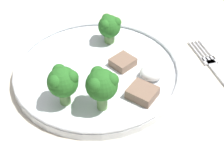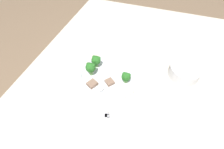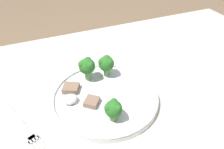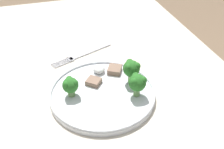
# 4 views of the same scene
# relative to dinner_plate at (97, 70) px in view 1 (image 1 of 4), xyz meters

# --- Properties ---
(table) EXTENTS (1.35, 0.97, 0.73)m
(table) POSITION_rel_dinner_plate_xyz_m (-0.01, 0.10, -0.10)
(table) COLOR beige
(table) RESTS_ON ground_plane
(dinner_plate) EXTENTS (0.26, 0.26, 0.02)m
(dinner_plate) POSITION_rel_dinner_plate_xyz_m (0.00, 0.00, 0.00)
(dinner_plate) COLOR white
(dinner_plate) RESTS_ON table
(fork) EXTENTS (0.09, 0.20, 0.00)m
(fork) POSITION_rel_dinner_plate_xyz_m (0.20, 0.01, -0.01)
(fork) COLOR silver
(fork) RESTS_ON table
(broccoli_floret_near_rim_left) EXTENTS (0.04, 0.04, 0.06)m
(broccoli_floret_near_rim_left) POSITION_rel_dinner_plate_xyz_m (0.02, -0.08, 0.05)
(broccoli_floret_near_rim_left) COLOR #709E56
(broccoli_floret_near_rim_left) RESTS_ON dinner_plate
(broccoli_floret_center_left) EXTENTS (0.04, 0.04, 0.05)m
(broccoli_floret_center_left) POSITION_rel_dinner_plate_xyz_m (0.01, 0.08, 0.03)
(broccoli_floret_center_left) COLOR #709E56
(broccoli_floret_center_left) RESTS_ON dinner_plate
(broccoli_floret_back_left) EXTENTS (0.04, 0.04, 0.06)m
(broccoli_floret_back_left) POSITION_rel_dinner_plate_xyz_m (-0.03, -0.08, 0.04)
(broccoli_floret_back_left) COLOR #709E56
(broccoli_floret_back_left) RESTS_ON dinner_plate
(meat_slice_front_slice) EXTENTS (0.05, 0.05, 0.01)m
(meat_slice_front_slice) POSITION_rel_dinner_plate_xyz_m (0.04, 0.01, 0.01)
(meat_slice_front_slice) COLOR #846651
(meat_slice_front_slice) RESTS_ON dinner_plate
(meat_slice_middle_slice) EXTENTS (0.05, 0.05, 0.01)m
(meat_slice_middle_slice) POSITION_rel_dinner_plate_xyz_m (0.07, -0.05, 0.01)
(meat_slice_middle_slice) COLOR #846651
(meat_slice_middle_slice) RESTS_ON dinner_plate
(sauce_dollop) EXTENTS (0.04, 0.03, 0.02)m
(sauce_dollop) POSITION_rel_dinner_plate_xyz_m (0.09, -0.01, 0.01)
(sauce_dollop) COLOR white
(sauce_dollop) RESTS_ON dinner_plate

